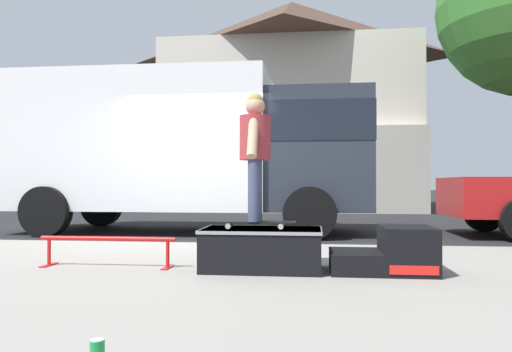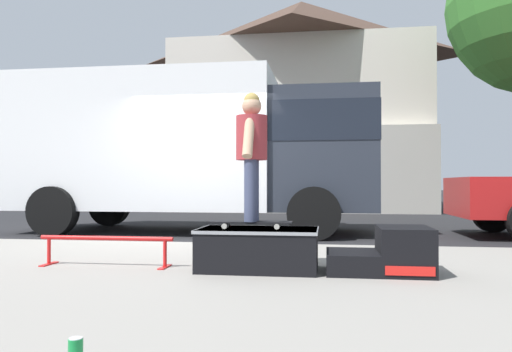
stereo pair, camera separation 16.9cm
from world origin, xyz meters
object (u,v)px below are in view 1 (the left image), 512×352
at_px(grind_rail, 108,244).
at_px(skater_kid, 255,146).
at_px(skateboard, 255,222).
at_px(box_truck, 191,145).
at_px(kicker_ramp, 391,253).
at_px(skate_box, 262,248).

bearing_deg(grind_rail, skater_kid, 0.22).
relative_size(grind_rail, skateboard, 1.77).
bearing_deg(box_truck, skateboard, -69.17).
relative_size(kicker_ramp, grind_rail, 0.68).
height_order(grind_rail, box_truck, box_truck).
distance_m(skateboard, skater_kid, 0.74).
xyz_separation_m(skate_box, grind_rail, (-1.54, -0.00, 0.01)).
relative_size(grind_rail, box_truck, 0.20).
xyz_separation_m(grind_rail, skater_kid, (1.48, 0.01, 0.97)).
distance_m(grind_rail, skater_kid, 1.77).
distance_m(skate_box, grind_rail, 1.54).
distance_m(skate_box, skateboard, 0.25).
bearing_deg(kicker_ramp, skate_box, 179.98).
bearing_deg(skater_kid, skateboard, 75.96).
bearing_deg(grind_rail, skateboard, 0.22).
relative_size(skateboard, box_truck, 0.11).
bearing_deg(skate_box, box_truck, 111.50).
xyz_separation_m(kicker_ramp, skater_kid, (-1.27, 0.01, 1.02)).
bearing_deg(skateboard, skate_box, -4.08).
bearing_deg(skate_box, kicker_ramp, -0.02).
xyz_separation_m(skate_box, kicker_ramp, (1.21, -0.00, -0.03)).
height_order(skate_box, skateboard, skateboard).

